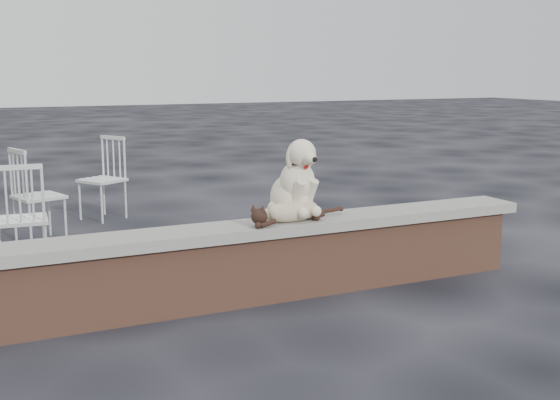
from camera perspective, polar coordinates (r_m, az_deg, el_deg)
name	(u,v)px	position (r m, az deg, el deg)	size (l,w,h in m)	color
ground	(154,315)	(5.07, -10.17, -9.13)	(60.00, 60.00, 0.00)	black
brick_wall	(153,281)	(4.99, -10.27, -6.43)	(6.00, 0.30, 0.50)	brown
capstone	(151,240)	(4.92, -10.38, -3.19)	(6.20, 0.40, 0.08)	slate
dog	(292,177)	(5.33, 0.96, 1.86)	(0.41, 0.53, 0.62)	beige
cat	(291,210)	(5.20, 0.89, -0.84)	(1.02, 0.25, 0.17)	tan
chair_d	(102,179)	(8.28, -14.20, 1.69)	(0.56, 0.56, 0.94)	silver
chair_c	(21,218)	(6.28, -20.21, -1.36)	(0.56, 0.56, 0.94)	silver
chair_e	(39,195)	(7.37, -18.92, 0.39)	(0.56, 0.56, 0.94)	silver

